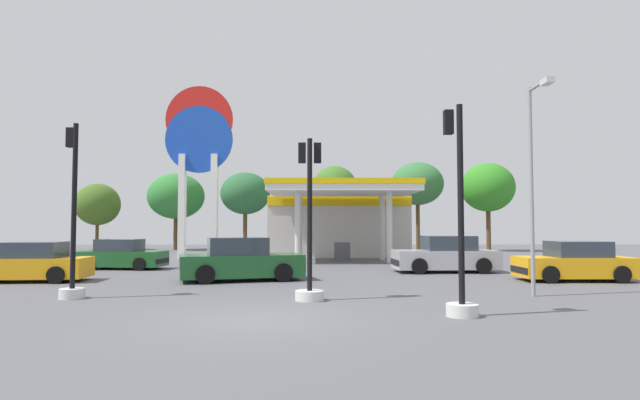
# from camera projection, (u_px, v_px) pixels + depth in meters

# --- Properties ---
(ground_plane) EXTENTS (90.00, 90.00, 0.00)m
(ground_plane) POSITION_uv_depth(u_px,v_px,m) (258.00, 319.00, 11.41)
(ground_plane) COLOR #56565B
(ground_plane) RESTS_ON ground
(gas_station) EXTENTS (9.27, 11.87, 4.59)m
(gas_station) POSITION_uv_depth(u_px,v_px,m) (338.00, 222.00, 35.02)
(gas_station) COLOR beige
(gas_station) RESTS_ON ground
(station_pole_sign) EXTENTS (4.27, 0.56, 10.97)m
(station_pole_sign) POSITION_uv_depth(u_px,v_px,m) (199.00, 150.00, 32.67)
(station_pole_sign) COLOR white
(station_pole_sign) RESTS_ON ground
(car_0) EXTENTS (4.88, 3.05, 1.63)m
(car_0) POSITION_uv_depth(u_px,v_px,m) (241.00, 261.00, 19.43)
(car_0) COLOR black
(car_0) RESTS_ON ground
(car_1) EXTENTS (4.12, 2.12, 1.42)m
(car_1) POSITION_uv_depth(u_px,v_px,m) (122.00, 255.00, 24.58)
(car_1) COLOR black
(car_1) RESTS_ON ground
(car_2) EXTENTS (4.61, 2.25, 1.62)m
(car_2) POSITION_uv_depth(u_px,v_px,m) (445.00, 256.00, 22.92)
(car_2) COLOR black
(car_2) RESTS_ON ground
(car_3) EXTENTS (4.17, 1.93, 1.49)m
(car_3) POSITION_uv_depth(u_px,v_px,m) (575.00, 263.00, 19.32)
(car_3) COLOR black
(car_3) RESTS_ON ground
(car_4) EXTENTS (4.23, 2.14, 1.47)m
(car_4) POSITION_uv_depth(u_px,v_px,m) (31.00, 264.00, 19.05)
(car_4) COLOR black
(car_4) RESTS_ON ground
(traffic_signal_0) EXTENTS (0.69, 0.70, 5.02)m
(traffic_signal_0) POSITION_uv_depth(u_px,v_px,m) (73.00, 242.00, 14.70)
(traffic_signal_0) COLOR silver
(traffic_signal_0) RESTS_ON ground
(traffic_signal_1) EXTENTS (0.73, 0.73, 4.89)m
(traffic_signal_1) POSITION_uv_depth(u_px,v_px,m) (460.00, 251.00, 11.83)
(traffic_signal_1) COLOR silver
(traffic_signal_1) RESTS_ON ground
(traffic_signal_2) EXTENTS (0.80, 0.80, 4.51)m
(traffic_signal_2) POSITION_uv_depth(u_px,v_px,m) (310.00, 244.00, 14.33)
(traffic_signal_2) COLOR silver
(traffic_signal_2) RESTS_ON ground
(tree_0) EXTENTS (3.72, 3.72, 5.65)m
(tree_0) POSITION_uv_depth(u_px,v_px,m) (98.00, 204.00, 43.76)
(tree_0) COLOR brown
(tree_0) RESTS_ON ground
(tree_1) EXTENTS (4.78, 4.78, 6.51)m
(tree_1) POSITION_uv_depth(u_px,v_px,m) (176.00, 196.00, 43.84)
(tree_1) COLOR brown
(tree_1) RESTS_ON ground
(tree_2) EXTENTS (4.15, 4.15, 6.54)m
(tree_2) POSITION_uv_depth(u_px,v_px,m) (245.00, 194.00, 43.17)
(tree_2) COLOR brown
(tree_2) RESTS_ON ground
(tree_3) EXTENTS (3.63, 3.63, 7.02)m
(tree_3) POSITION_uv_depth(u_px,v_px,m) (335.00, 187.00, 42.67)
(tree_3) COLOR brown
(tree_3) RESTS_ON ground
(tree_4) EXTENTS (4.43, 4.43, 7.49)m
(tree_4) POSITION_uv_depth(u_px,v_px,m) (417.00, 184.00, 44.01)
(tree_4) COLOR brown
(tree_4) RESTS_ON ground
(tree_5) EXTENTS (4.28, 4.28, 7.16)m
(tree_5) POSITION_uv_depth(u_px,v_px,m) (488.00, 188.00, 41.79)
(tree_5) COLOR brown
(tree_5) RESTS_ON ground
(corner_streetlamp) EXTENTS (0.24, 1.48, 6.20)m
(corner_streetlamp) POSITION_uv_depth(u_px,v_px,m) (534.00, 167.00, 15.04)
(corner_streetlamp) COLOR gray
(corner_streetlamp) RESTS_ON ground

